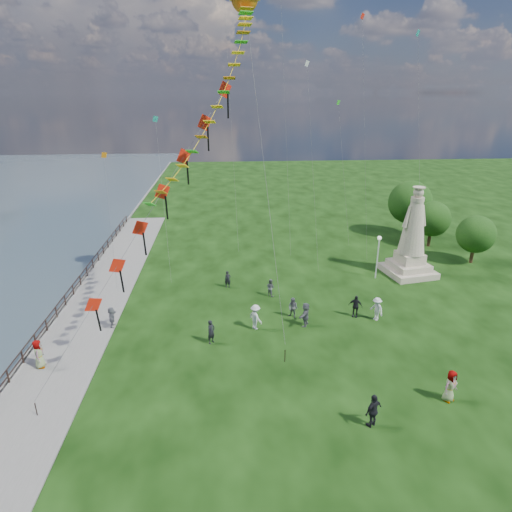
{
  "coord_description": "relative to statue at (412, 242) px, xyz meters",
  "views": [
    {
      "loc": [
        -3.12,
        -20.27,
        16.34
      ],
      "look_at": [
        -1.0,
        8.0,
        5.5
      ],
      "focal_mm": 30.0,
      "sensor_mm": 36.0,
      "label": 1
    }
  ],
  "objects": [
    {
      "name": "person_8",
      "position": [
        -6.09,
        -8.52,
        -2.27
      ],
      "size": [
        1.09,
        1.36,
        1.87
      ],
      "primitive_type": "imported",
      "rotation": [
        0.0,
        0.0,
        -1.11
      ],
      "color": "silver",
      "rests_on": "ground"
    },
    {
      "name": "person_1",
      "position": [
        -12.39,
        -7.66,
        -2.38
      ],
      "size": [
        0.93,
        0.89,
        1.65
      ],
      "primitive_type": "imported",
      "rotation": [
        0.0,
        0.0,
        -0.68
      ],
      "color": "#595960",
      "rests_on": "ground"
    },
    {
      "name": "statue",
      "position": [
        0.0,
        0.0,
        0.0
      ],
      "size": [
        4.87,
        4.87,
        8.48
      ],
      "rotation": [
        0.0,
        0.0,
        0.19
      ],
      "color": "tan",
      "rests_on": "ground"
    },
    {
      "name": "lamppost",
      "position": [
        -3.43,
        -0.73,
        -0.2
      ],
      "size": [
        0.38,
        0.38,
        4.16
      ],
      "color": "silver",
      "rests_on": "ground"
    },
    {
      "name": "red_kite_train",
      "position": [
        -21.17,
        -11.84,
        7.39
      ],
      "size": [
        11.03,
        9.35,
        17.04
      ],
      "color": "black",
      "rests_on": "ground"
    },
    {
      "name": "person_5",
      "position": [
        -25.98,
        -8.21,
        -2.41
      ],
      "size": [
        0.75,
        1.52,
        1.59
      ],
      "primitive_type": "imported",
      "rotation": [
        0.0,
        0.0,
        1.65
      ],
      "color": "#595960",
      "rests_on": "ground"
    },
    {
      "name": "small_kites",
      "position": [
        -11.6,
        7.01,
        12.48
      ],
      "size": [
        29.21,
        15.0,
        28.22
      ],
      "color": "#16887C",
      "rests_on": "ground"
    },
    {
      "name": "person_6",
      "position": [
        -17.35,
        -1.77,
        -2.43
      ],
      "size": [
        0.61,
        0.46,
        1.54
      ],
      "primitive_type": "imported",
      "rotation": [
        0.0,
        0.0,
        0.16
      ],
      "color": "black",
      "rests_on": "ground"
    },
    {
      "name": "person_10",
      "position": [
        -29.32,
        -13.0,
        -2.24
      ],
      "size": [
        0.71,
        1.01,
        1.91
      ],
      "primitive_type": "imported",
      "rotation": [
        0.0,
        0.0,
        1.73
      ],
      "color": "#595960",
      "rests_on": "ground"
    },
    {
      "name": "person_11",
      "position": [
        -11.66,
        -8.95,
        -2.27
      ],
      "size": [
        1.44,
        1.87,
        1.86
      ],
      "primitive_type": "imported",
      "rotation": [
        0.0,
        0.0,
        4.24
      ],
      "color": "#595960",
      "rests_on": "ground"
    },
    {
      "name": "tree_row",
      "position": [
        5.54,
        8.63,
        0.47
      ],
      "size": [
        7.47,
        13.71,
        6.7
      ],
      "color": "#382314",
      "rests_on": "ground"
    },
    {
      "name": "person_0",
      "position": [
        -18.61,
        -10.85,
        -2.32
      ],
      "size": [
        0.75,
        0.76,
        1.76
      ],
      "primitive_type": "imported",
      "rotation": [
        0.0,
        0.0,
        0.82
      ],
      "color": "black",
      "rests_on": "ground"
    },
    {
      "name": "serpent_kite",
      "position": [
        -15.82,
        -4.26,
        18.79
      ],
      "size": [
        7.67,
        13.05,
        23.12
      ],
      "color": "black",
      "rests_on": "ground"
    },
    {
      "name": "person_9",
      "position": [
        -7.55,
        -7.89,
        -2.3
      ],
      "size": [
        1.19,
        0.95,
        1.81
      ],
      "primitive_type": "imported",
      "rotation": [
        0.0,
        0.0,
        -0.44
      ],
      "color": "black",
      "rests_on": "ground"
    },
    {
      "name": "person_4",
      "position": [
        -5.08,
        -17.84,
        -2.23
      ],
      "size": [
        1.11,
        0.95,
        1.94
      ],
      "primitive_type": "imported",
      "rotation": [
        0.0,
        0.0,
        0.48
      ],
      "color": "#595960",
      "rests_on": "ground"
    },
    {
      "name": "waterfront",
      "position": [
        -29.56,
        -7.48,
        -3.27
      ],
      "size": [
        200.0,
        200.0,
        1.51
      ],
      "color": "#32434C",
      "rests_on": "ground"
    },
    {
      "name": "person_7",
      "position": [
        -13.73,
        -3.76,
        -2.43
      ],
      "size": [
        0.85,
        0.87,
        1.54
      ],
      "primitive_type": "imported",
      "rotation": [
        0.0,
        0.0,
        2.3
      ],
      "color": "#595960",
      "rests_on": "ground"
    },
    {
      "name": "person_2",
      "position": [
        -15.41,
        -9.15,
        -2.23
      ],
      "size": [
        1.26,
        1.39,
        1.94
      ],
      "primitive_type": "imported",
      "rotation": [
        0.0,
        0.0,
        2.21
      ],
      "color": "silver",
      "rests_on": "ground"
    },
    {
      "name": "person_3",
      "position": [
        -10.05,
        -19.47,
        -2.23
      ],
      "size": [
        1.28,
        1.09,
        1.95
      ],
      "primitive_type": "imported",
      "rotation": [
        0.0,
        0.0,
        3.68
      ],
      "color": "black",
      "rests_on": "ground"
    }
  ]
}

